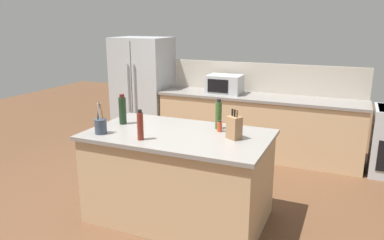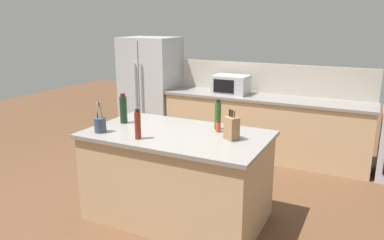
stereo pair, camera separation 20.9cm
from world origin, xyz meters
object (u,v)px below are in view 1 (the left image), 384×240
Objects in this scene: spice_jar_paprika at (220,126)px; wine_bottle at (123,110)px; olive_oil_bottle at (219,115)px; vinegar_bottle at (140,126)px; microwave at (225,84)px; utensil_crock at (101,126)px; refrigerator at (143,89)px; knife_block at (234,127)px.

wine_bottle is (-1.07, -0.15, 0.10)m from spice_jar_paprika.
olive_oil_bottle is 1.08× the size of vinegar_bottle.
olive_oil_bottle is (0.57, -1.89, 0.01)m from microwave.
utensil_crock and olive_oil_bottle have the same top height.
refrigerator is at bearing 178.04° from microwave.
utensil_crock is at bearing -89.98° from wine_bottle.
utensil_crock is (1.04, -2.58, 0.14)m from refrigerator.
vinegar_bottle is at bearing -130.44° from olive_oil_bottle.
refrigerator is 2.93m from spice_jar_paprika.
utensil_crock is at bearing -153.09° from spice_jar_paprika.
refrigerator is at bearing 166.73° from knife_block.
wine_bottle is (-1.03, -0.24, 0.01)m from olive_oil_bottle.
wine_bottle reaches higher than spice_jar_paprika.
knife_block is at bearing -43.54° from refrigerator.
refrigerator is at bearing 111.96° from utensil_crock.
vinegar_bottle is (1.51, -2.59, 0.20)m from refrigerator.
refrigerator is 5.53× the size of olive_oil_bottle.
microwave is 2.54m from vinegar_bottle.
olive_oil_bottle is at bearing -43.17° from refrigerator.
utensil_crock is 0.48m from vinegar_bottle.
wine_bottle is at bearing -150.87° from knife_block.
microwave is 1.97m from olive_oil_bottle.
refrigerator reaches higher than vinegar_bottle.
spice_jar_paprika is at bearing 170.31° from knife_block.
microwave is 4.55× the size of spice_jar_paprika.
vinegar_bottle is at bearing -124.30° from knife_block.
wine_bottle is (-0.46, -2.13, 0.01)m from microwave.
wine_bottle is at bearing -64.51° from refrigerator.
knife_block is at bearing -39.96° from spice_jar_paprika.
microwave is at bearing 141.15° from knife_block.
microwave is 1.64× the size of olive_oil_bottle.
spice_jar_paprika is at bearing -43.87° from refrigerator.
refrigerator reaches higher than olive_oil_bottle.
utensil_crock is at bearing -68.04° from refrigerator.
microwave is (1.50, -0.05, 0.20)m from refrigerator.
spice_jar_paprika is 0.35× the size of wine_bottle.
refrigerator is at bearing 136.13° from spice_jar_paprika.
refrigerator is 3.01m from vinegar_bottle.
microwave is at bearing -1.96° from refrigerator.
olive_oil_bottle is 2.77× the size of spice_jar_paprika.
wine_bottle is (-1.28, 0.03, 0.04)m from knife_block.
refrigerator is at bearing 120.25° from vinegar_bottle.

